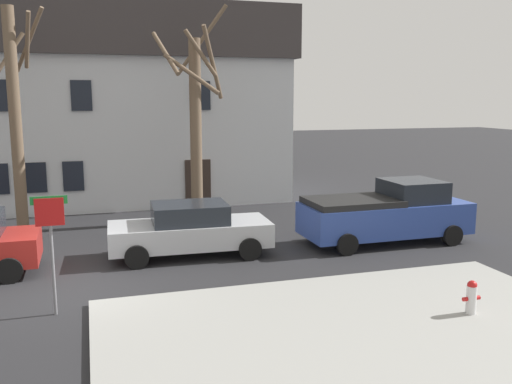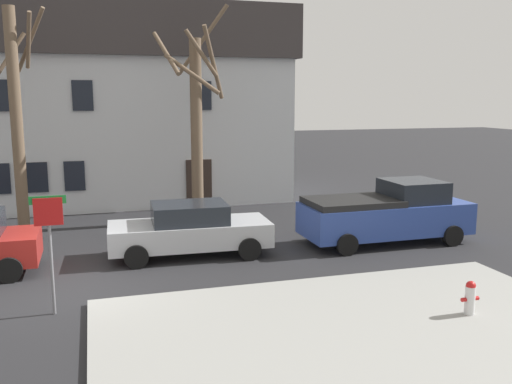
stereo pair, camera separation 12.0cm
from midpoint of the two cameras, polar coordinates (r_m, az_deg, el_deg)
name	(u,v)px [view 2 (the right image)]	position (r m, az deg, el deg)	size (l,w,h in m)	color
ground_plane	(65,293)	(14.58, -18.79, -9.82)	(120.00, 120.00, 0.00)	#262628
sidewalk_slab	(389,357)	(10.87, 13.87, -16.16)	(10.60, 8.84, 0.12)	#999993
building_main	(117,104)	(26.72, -13.94, 8.79)	(15.49, 7.21, 8.68)	silver
tree_bare_near	(17,115)	(20.98, -23.18, 7.29)	(2.02, 1.67, 7.78)	brown
tree_bare_mid	(196,118)	(21.10, -5.98, 7.59)	(2.88, 2.86, 8.21)	brown
car_silver_sedan	(190,229)	(16.86, -6.62, -3.83)	(4.87, 2.26, 1.61)	#B7BABF
pickup_truck_blue	(387,213)	(18.72, 13.48, -2.13)	(5.52, 2.31, 2.03)	#2D4799
fire_hydrant	(470,297)	(13.01, 21.39, -10.02)	(0.42, 0.22, 0.74)	silver
street_sign_pole	(49,232)	(12.80, -20.21, -3.89)	(0.76, 0.07, 2.66)	slate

